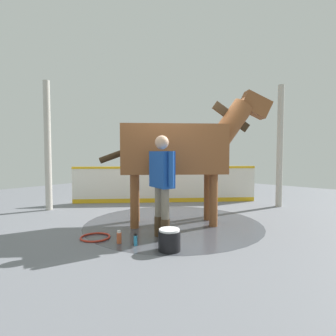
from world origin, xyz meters
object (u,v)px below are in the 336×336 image
at_px(handler, 162,179).
at_px(hose_coil, 95,237).
at_px(bottle_shampoo, 136,240).
at_px(bottle_spray, 119,237).
at_px(horse, 180,149).
at_px(wash_bucket, 169,240).

bearing_deg(handler, hose_coil, -28.66).
xyz_separation_m(handler, bottle_shampoo, (-0.04, -0.56, -0.90)).
relative_size(bottle_spray, hose_coil, 0.42).
bearing_deg(horse, hose_coil, -150.47).
bearing_deg(horse, wash_bucket, -102.18).
distance_m(horse, handler, 1.11).
bearing_deg(bottle_shampoo, wash_bucket, 17.97).
xyz_separation_m(horse, wash_bucket, (0.85, -1.31, -1.34)).
distance_m(bottle_spray, hose_coil, 0.52).
distance_m(horse, wash_bucket, 2.05).
height_order(horse, handler, horse).
bearing_deg(wash_bucket, hose_coil, -164.33).
bearing_deg(horse, handler, -114.21).
relative_size(wash_bucket, hose_coil, 0.65).
xyz_separation_m(horse, hose_coil, (-0.46, -1.67, -1.48)).
bearing_deg(handler, horse, -140.64).
bearing_deg(bottle_shampoo, handler, 86.17).
distance_m(handler, wash_bucket, 1.04).
height_order(horse, wash_bucket, horse).
xyz_separation_m(bottle_shampoo, hose_coil, (-0.77, -0.19, -0.07)).
bearing_deg(hose_coil, wash_bucket, 15.67).
xyz_separation_m(horse, bottle_shampoo, (0.31, -1.48, -1.41)).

